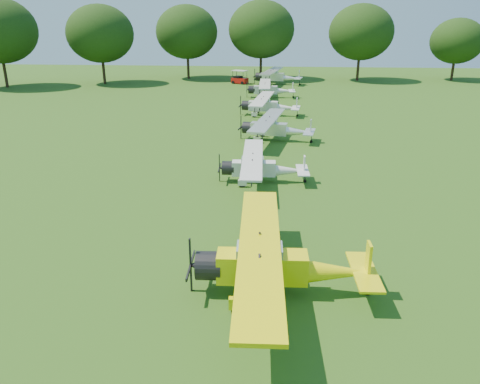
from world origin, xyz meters
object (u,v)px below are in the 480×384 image
(aircraft_2, at_px, (276,263))
(aircraft_6, at_px, (269,89))
(aircraft_3, at_px, (261,166))
(aircraft_5, at_px, (268,105))
(aircraft_7, at_px, (276,76))
(golf_cart, at_px, (239,79))
(aircraft_4, at_px, (274,127))

(aircraft_2, distance_m, aircraft_6, 47.19)
(aircraft_3, bearing_deg, aircraft_2, -87.04)
(aircraft_2, relative_size, aircraft_5, 1.08)
(aircraft_6, relative_size, aircraft_7, 0.84)
(golf_cart, bearing_deg, aircraft_4, -55.67)
(aircraft_7, bearing_deg, aircraft_5, -82.10)
(aircraft_3, bearing_deg, aircraft_7, 87.41)
(aircraft_2, bearing_deg, golf_cart, 93.83)
(aircraft_3, height_order, aircraft_7, aircraft_7)
(aircraft_2, xyz_separation_m, aircraft_6, (-1.71, 47.16, -0.11))
(aircraft_3, bearing_deg, golf_cart, 94.39)
(aircraft_4, distance_m, aircraft_6, 23.37)
(golf_cart, bearing_deg, aircraft_5, -53.67)
(aircraft_6, bearing_deg, aircraft_4, -88.69)
(aircraft_7, relative_size, golf_cart, 4.32)
(aircraft_5, bearing_deg, aircraft_3, -83.91)
(aircraft_4, relative_size, aircraft_7, 0.84)
(aircraft_7, bearing_deg, golf_cart, -176.36)
(aircraft_4, bearing_deg, aircraft_6, 101.46)
(aircraft_6, bearing_deg, aircraft_3, -90.68)
(aircraft_2, height_order, aircraft_4, aircraft_2)
(aircraft_2, xyz_separation_m, aircraft_4, (-0.55, 23.82, -0.12))
(aircraft_4, xyz_separation_m, golf_cart, (-6.36, 37.17, -0.48))
(aircraft_2, bearing_deg, aircraft_6, 89.44)
(aircraft_2, height_order, aircraft_6, aircraft_2)
(aircraft_2, bearing_deg, aircraft_4, 88.70)
(aircraft_5, height_order, aircraft_7, aircraft_7)
(aircraft_6, distance_m, golf_cart, 14.78)
(aircraft_5, relative_size, aircraft_7, 0.85)
(golf_cart, bearing_deg, aircraft_3, -58.61)
(aircraft_3, xyz_separation_m, golf_cart, (-5.71, 48.12, -0.35))
(aircraft_2, distance_m, aircraft_5, 34.88)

